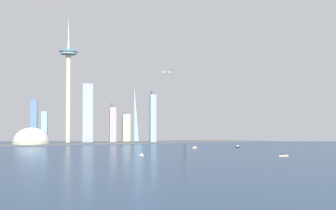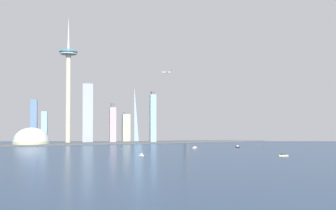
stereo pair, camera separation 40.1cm
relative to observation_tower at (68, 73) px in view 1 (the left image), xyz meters
The scene contains 20 objects.
ground_plane 556.67m from the observation_tower, 59.20° to the right, with size 6000.00×6000.00×0.00m, color navy.
waterfront_pier 326.44m from the observation_tower, ahead, with size 910.86×50.20×2.41m, color #535557.
observation_tower is the anchor object (origin of this frame).
stadium_dome 194.84m from the observation_tower, behind, with size 87.65×87.65×64.91m.
skyscraper_0 156.51m from the observation_tower, 153.23° to the left, with size 14.71×19.30×82.47m.
skyscraper_1 214.28m from the observation_tower, 10.09° to the left, with size 22.21×26.07×163.53m.
skyscraper_2 208.29m from the observation_tower, ahead, with size 20.62×22.07×79.93m.
skyscraper_3 161.27m from the observation_tower, 151.37° to the left, with size 16.18×19.05×113.59m.
skyscraper_4 345.30m from the observation_tower, ahead, with size 12.29×19.17×156.23m.
skyscraper_5 117.72m from the observation_tower, 31.01° to the left, with size 27.08×23.01×165.59m.
skyscraper_6 248.52m from the observation_tower, ahead, with size 15.13×20.62×134.50m.
skyscraper_7 175.77m from the observation_tower, ahead, with size 16.36×20.54×104.19m.
boat_0 388.65m from the observation_tower, 35.95° to the right, with size 13.21×14.08×3.86m.
boat_1 389.22m from the observation_tower, 66.00° to the right, with size 8.49×9.24×8.08m.
boat_2 467.41m from the observation_tower, 28.44° to the right, with size 12.41×19.21×4.36m.
boat_3 572.52m from the observation_tower, 43.97° to the right, with size 17.90×7.66×4.31m.
channel_buoy_0 514.14m from the observation_tower, 20.98° to the right, with size 1.77×1.77×2.68m, color green.
channel_buoy_1 299.87m from the observation_tower, 42.38° to the right, with size 1.12×1.12×1.90m, color green.
channel_buoy_2 284.57m from the observation_tower, 57.65° to the right, with size 1.41×1.41×1.83m, color yellow.
airplane 256.76m from the observation_tower, 19.09° to the right, with size 27.27×25.65×7.92m.
Camera 1 is at (-238.12, -520.68, 80.50)m, focal length 38.84 mm.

